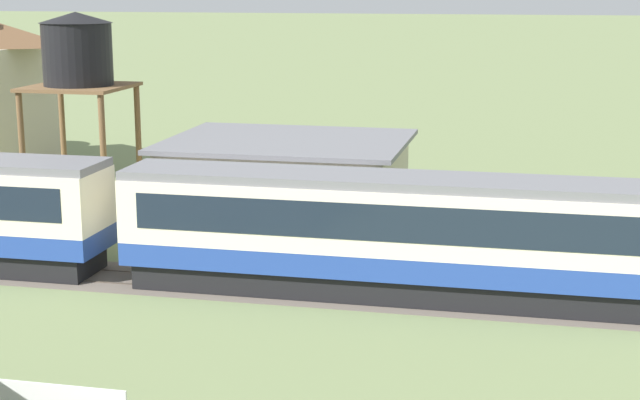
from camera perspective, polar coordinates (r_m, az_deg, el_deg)
ground_plane at (r=33.93m, az=12.96°, el=-5.66°), size 600.00×600.00×0.00m
passenger_train at (r=35.51m, az=-11.36°, el=-0.90°), size 78.55×2.91×4.17m
railway_track at (r=34.58m, az=-4.30°, el=-5.00°), size 143.27×3.60×0.04m
station_building at (r=42.84m, az=-1.90°, el=1.10°), size 10.33×9.71×3.77m
water_tower at (r=46.99m, az=-13.93°, el=8.14°), size 4.48×4.48×9.10m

